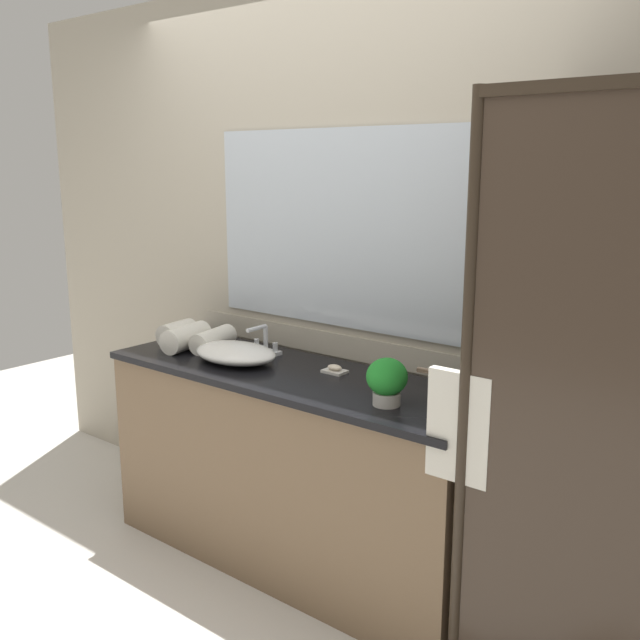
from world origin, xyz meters
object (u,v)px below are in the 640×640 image
rolled_towel_near_edge (177,333)px  rolled_towel_far_edge (213,340)px  faucet (264,344)px  amenity_bottle_shampoo (445,387)px  sink_basin (236,353)px  amenity_bottle_lotion (448,398)px  rolled_towel_middle (186,337)px  amenity_bottle_conditioner (481,390)px  soap_dish (335,370)px  potted_plant (387,380)px

rolled_towel_near_edge → rolled_towel_far_edge: rolled_towel_near_edge is taller
faucet → amenity_bottle_shampoo: size_ratio=2.14×
sink_basin → amenity_bottle_lotion: (1.05, 0.05, -0.00)m
amenity_bottle_shampoo → rolled_towel_near_edge: bearing=-175.6°
amenity_bottle_lotion → rolled_towel_middle: bearing=-178.4°
sink_basin → rolled_towel_far_edge: 0.25m
amenity_bottle_conditioner → amenity_bottle_lotion: bearing=-108.3°
amenity_bottle_lotion → rolled_towel_far_edge: size_ratio=0.31×
amenity_bottle_shampoo → amenity_bottle_conditioner: 0.14m
amenity_bottle_conditioner → rolled_towel_far_edge: (-1.34, -0.12, 0.01)m
soap_dish → amenity_bottle_conditioner: size_ratio=1.29×
amenity_bottle_shampoo → rolled_towel_middle: rolled_towel_middle is taller
faucet → amenity_bottle_lotion: size_ratio=2.13×
rolled_towel_middle → sink_basin: bearing=-1.4°
rolled_towel_middle → amenity_bottle_shampoo: bearing=6.5°
sink_basin → amenity_bottle_shampoo: (0.98, 0.16, -0.00)m
soap_dish → amenity_bottle_shampoo: size_ratio=1.26×
amenity_bottle_conditioner → faucet: bearing=-179.2°
faucet → potted_plant: size_ratio=0.94×
amenity_bottle_lotion → rolled_towel_middle: rolled_towel_middle is taller
potted_plant → amenity_bottle_conditioner: potted_plant is taller
soap_dish → amenity_bottle_lotion: (0.60, -0.09, 0.02)m
amenity_bottle_shampoo → amenity_bottle_lotion: bearing=-56.3°
amenity_bottle_lotion → soap_dish: bearing=171.0°
soap_dish → rolled_towel_middle: bearing=-170.6°
rolled_towel_far_edge → rolled_towel_middle: bearing=-146.1°
faucet → amenity_bottle_conditioner: 1.10m
amenity_bottle_lotion → potted_plant: bearing=-148.7°
faucet → potted_plant: bearing=-16.9°
potted_plant → sink_basin: bearing=175.3°
faucet → amenity_bottle_lotion: faucet is taller
faucet → amenity_bottle_conditioner: size_ratio=2.19×
faucet → rolled_towel_middle: bearing=-152.0°
potted_plant → amenity_bottle_shampoo: (0.12, 0.23, -0.06)m
sink_basin → amenity_bottle_shampoo: sink_basin is taller
faucet → rolled_towel_middle: (-0.34, -0.18, 0.01)m
rolled_towel_middle → rolled_towel_far_edge: bearing=33.9°
potted_plant → rolled_towel_middle: bearing=176.3°
soap_dish → sink_basin: bearing=-162.8°
sink_basin → faucet: faucet is taller
potted_plant → amenity_bottle_conditioner: 0.37m
rolled_towel_near_edge → rolled_towel_far_edge: (0.22, 0.03, -0.01)m
sink_basin → amenity_bottle_conditioner: size_ratio=5.33×
faucet → amenity_bottle_conditioner: faucet is taller
rolled_towel_middle → amenity_bottle_conditioner: bearing=7.8°
amenity_bottle_conditioner → rolled_towel_near_edge: (-1.56, -0.16, 0.02)m
faucet → amenity_bottle_conditioner: bearing=0.8°
soap_dish → potted_plant: bearing=-27.6°
amenity_bottle_shampoo → faucet: bearing=178.2°
rolled_towel_middle → rolled_towel_far_edge: 0.13m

